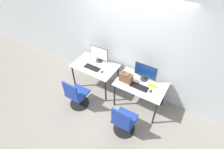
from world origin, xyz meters
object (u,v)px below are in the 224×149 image
Objects in this scene: monitor_right at (145,72)px; office_chair_right at (123,122)px; monitor_left at (99,54)px; mouse_left at (102,72)px; mouse_right at (151,91)px; keyboard_left at (92,68)px; keyboard_right at (139,87)px; office_chair_left at (77,96)px; handbag at (126,78)px.

office_chair_right is (0.02, -1.00, -0.63)m from monitor_right.
mouse_left is at bearing -48.44° from monitor_left.
mouse_left is at bearing -179.33° from mouse_right.
keyboard_left is 1.00× the size of keyboard_right.
mouse_left is 0.10× the size of office_chair_right.
office_chair_left is (-0.02, -0.99, -0.63)m from monitor_left.
handbag is at bearing -18.71° from monitor_left.
office_chair_left is at bearing 177.85° from office_chair_right.
keyboard_left is (0.00, -0.33, -0.21)m from monitor_left.
monitor_left is at bearing 141.04° from office_chair_right.
monitor_right reaches higher than handbag.
mouse_left is 0.97m from keyboard_right.
monitor_left is at bearing 131.56° from mouse_left.
monitor_left reaches higher than office_chair_right.
monitor_left is 1.17m from office_chair_left.
office_chair_right is (-0.25, -0.72, -0.42)m from mouse_right.
monitor_left is at bearing 90.00° from keyboard_left.
keyboard_left is 1.54m from mouse_right.
mouse_right is 0.61m from handbag.
monitor_right is 5.70× the size of mouse_right.
monitor_left reaches higher than keyboard_right.
mouse_right is (1.54, -0.32, -0.21)m from monitor_left.
office_chair_right is at bearing -109.20° from mouse_right.
keyboard_left is at bearing -179.90° from keyboard_right.
monitor_right is (1.26, 0.29, 0.21)m from keyboard_left.
mouse_right is at bearing 1.32° from keyboard_right.
monitor_right is at bearing 36.61° from office_chair_left.
monitor_left reaches higher than handbag.
keyboard_left is at bearing -179.23° from handbag.
office_chair_left is 1.30m from office_chair_right.
office_chair_left is 1.69× the size of monitor_right.
mouse_left is at bearing -179.51° from keyboard_right.
monitor_left reaches higher than mouse_left.
mouse_right is at bearing -11.73° from monitor_left.
keyboard_left is at bearing 151.01° from office_chair_right.
office_chair_right is (0.02, -0.71, -0.42)m from keyboard_right.
office_chair_left is at bearing -91.58° from keyboard_left.
mouse_left is 0.18× the size of monitor_right.
mouse_left reaches higher than keyboard_left.
mouse_left is at bearing 144.50° from office_chair_right.
monitor_right is (0.97, 0.30, 0.21)m from mouse_left.
monitor_right is at bearing 134.09° from mouse_right.
keyboard_left is 0.48× the size of office_chair_right.
office_chair_right is at bearing -28.99° from keyboard_left.
monitor_right is 0.45m from handbag.
mouse_left is 0.10× the size of office_chair_left.
mouse_right is 0.30× the size of handbag.
mouse_left is at bearing 64.45° from office_chair_left.
office_chair_left is (-0.31, -0.66, -0.42)m from mouse_left.
office_chair_right is at bearing -35.50° from mouse_left.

